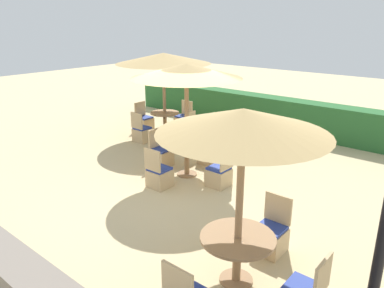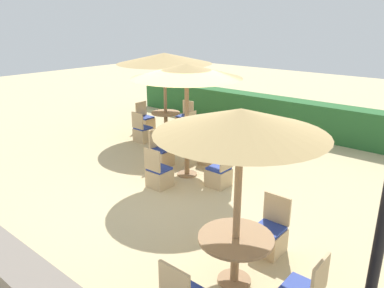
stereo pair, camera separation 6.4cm
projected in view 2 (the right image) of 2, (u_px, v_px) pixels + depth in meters
name	position (u px, v px, depth m)	size (l,w,h in m)	color
ground_plane	(174.00, 189.00, 8.24)	(40.00, 40.00, 0.00)	#C6B284
hedge_row	(292.00, 116.00, 12.17)	(13.00, 0.70, 1.09)	#28602D
stone_border	(0.00, 260.00, 5.45)	(10.00, 0.56, 0.47)	slate
parasol_center	(187.00, 71.00, 8.23)	(2.49, 2.49, 2.64)	#93704C
round_table_center	(187.00, 153.00, 8.85)	(0.96, 0.96, 0.71)	#93704C
patio_chair_center_west	(162.00, 155.00, 9.54)	(0.46, 0.46, 0.93)	tan
patio_chair_center_south	(159.00, 176.00, 8.29)	(0.46, 0.46, 0.93)	tan
patio_chair_center_east	(219.00, 175.00, 8.33)	(0.46, 0.46, 0.93)	tan
patio_chair_center_north	(210.00, 154.00, 9.62)	(0.46, 0.46, 0.93)	tan
parasol_front_right	(241.00, 122.00, 4.62)	(2.21, 2.21, 2.53)	#93704C
round_table_front_right	(236.00, 247.00, 5.19)	(1.05, 1.05, 0.72)	#93704C
patio_chair_front_right_north	(269.00, 237.00, 5.97)	(0.46, 0.46, 0.93)	tan
parasol_back_left	(164.00, 59.00, 11.38)	(2.93, 2.93, 2.59)	#93704C
round_table_back_left	(166.00, 118.00, 11.98)	(0.91, 0.91, 0.74)	#93704C
patio_chair_back_left_west	(145.00, 122.00, 12.59)	(0.46, 0.46, 0.93)	tan
patio_chair_back_left_south	(143.00, 133.00, 11.38)	(0.46, 0.46, 0.93)	tan
patio_chair_back_left_east	(186.00, 132.00, 11.49)	(0.46, 0.46, 0.93)	tan
patio_chair_back_left_north	(185.00, 121.00, 12.73)	(0.46, 0.46, 0.93)	tan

